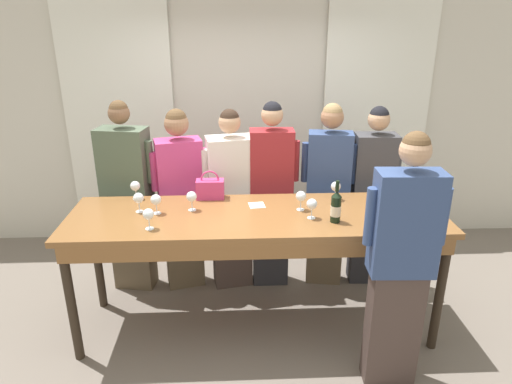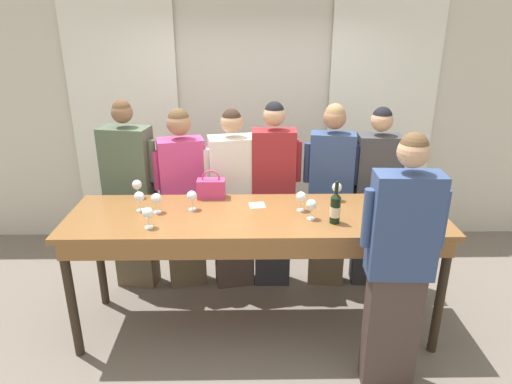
% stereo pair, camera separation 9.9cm
% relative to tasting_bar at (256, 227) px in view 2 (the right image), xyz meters
% --- Properties ---
extents(ground_plane, '(18.00, 18.00, 0.00)m').
position_rel_tasting_bar_xyz_m(ground_plane, '(0.00, 0.03, -0.94)').
color(ground_plane, '#70665B').
extents(wall_back, '(12.00, 0.06, 2.80)m').
position_rel_tasting_bar_xyz_m(wall_back, '(0.00, 1.81, 0.46)').
color(wall_back, beige).
rests_on(wall_back, ground_plane).
extents(curtain_panel_left, '(1.16, 0.03, 2.69)m').
position_rel_tasting_bar_xyz_m(curtain_panel_left, '(-1.40, 1.75, 0.41)').
color(curtain_panel_left, white).
rests_on(curtain_panel_left, ground_plane).
extents(curtain_panel_right, '(1.16, 0.03, 2.69)m').
position_rel_tasting_bar_xyz_m(curtain_panel_right, '(1.40, 1.75, 0.41)').
color(curtain_panel_right, white).
rests_on(curtain_panel_right, ground_plane).
extents(tasting_bar, '(2.91, 0.84, 1.04)m').
position_rel_tasting_bar_xyz_m(tasting_bar, '(0.00, 0.00, 0.00)').
color(tasting_bar, brown).
rests_on(tasting_bar, ground_plane).
extents(wine_bottle, '(0.08, 0.08, 0.32)m').
position_rel_tasting_bar_xyz_m(wine_bottle, '(0.58, -0.14, 0.22)').
color(wine_bottle, black).
rests_on(wine_bottle, tasting_bar).
extents(handbag, '(0.23, 0.12, 0.24)m').
position_rel_tasting_bar_xyz_m(handbag, '(-0.37, 0.38, 0.19)').
color(handbag, '#C63870').
rests_on(handbag, tasting_bar).
extents(wine_glass_front_left, '(0.08, 0.08, 0.16)m').
position_rel_tasting_bar_xyz_m(wine_glass_front_left, '(-0.50, 0.12, 0.21)').
color(wine_glass_front_left, white).
rests_on(wine_glass_front_left, tasting_bar).
extents(wine_glass_front_mid, '(0.08, 0.08, 0.16)m').
position_rel_tasting_bar_xyz_m(wine_glass_front_mid, '(0.41, -0.07, 0.21)').
color(wine_glass_front_mid, white).
rests_on(wine_glass_front_mid, tasting_bar).
extents(wine_glass_front_right, '(0.08, 0.08, 0.16)m').
position_rel_tasting_bar_xyz_m(wine_glass_front_right, '(-0.99, 0.38, 0.21)').
color(wine_glass_front_right, white).
rests_on(wine_glass_front_right, tasting_bar).
extents(wine_glass_center_left, '(0.08, 0.08, 0.16)m').
position_rel_tasting_bar_xyz_m(wine_glass_center_left, '(0.35, 0.09, 0.21)').
color(wine_glass_center_left, white).
rests_on(wine_glass_center_left, tasting_bar).
extents(wine_glass_center_mid, '(0.08, 0.08, 0.16)m').
position_rel_tasting_bar_xyz_m(wine_glass_center_mid, '(-0.91, 0.11, 0.21)').
color(wine_glass_center_mid, white).
rests_on(wine_glass_center_mid, tasting_bar).
extents(wine_glass_center_right, '(0.08, 0.08, 0.16)m').
position_rel_tasting_bar_xyz_m(wine_glass_center_right, '(-0.77, 0.07, 0.21)').
color(wine_glass_center_right, white).
rests_on(wine_glass_center_right, tasting_bar).
extents(wine_glass_back_left, '(0.08, 0.08, 0.16)m').
position_rel_tasting_bar_xyz_m(wine_glass_back_left, '(-0.78, -0.20, 0.21)').
color(wine_glass_back_left, white).
rests_on(wine_glass_back_left, tasting_bar).
extents(wine_glass_back_mid, '(0.08, 0.08, 0.16)m').
position_rel_tasting_bar_xyz_m(wine_glass_back_mid, '(1.15, -0.19, 0.21)').
color(wine_glass_back_mid, white).
rests_on(wine_glass_back_mid, tasting_bar).
extents(wine_glass_back_right, '(0.08, 0.08, 0.16)m').
position_rel_tasting_bar_xyz_m(wine_glass_back_right, '(0.67, 0.30, 0.21)').
color(wine_glass_back_right, white).
rests_on(wine_glass_back_right, tasting_bar).
extents(napkin, '(0.14, 0.14, 0.00)m').
position_rel_tasting_bar_xyz_m(napkin, '(0.01, 0.20, 0.10)').
color(napkin, white).
rests_on(napkin, tasting_bar).
extents(guest_olive_jacket, '(0.54, 0.32, 1.81)m').
position_rel_tasting_bar_xyz_m(guest_olive_jacket, '(-1.15, 0.71, -0.02)').
color(guest_olive_jacket, brown).
rests_on(guest_olive_jacket, ground_plane).
extents(guest_pink_top, '(0.52, 0.32, 1.73)m').
position_rel_tasting_bar_xyz_m(guest_pink_top, '(-0.66, 0.71, -0.04)').
color(guest_pink_top, brown).
rests_on(guest_pink_top, ground_plane).
extents(guest_cream_sweater, '(0.53, 0.33, 1.72)m').
position_rel_tasting_bar_xyz_m(guest_cream_sweater, '(-0.20, 0.71, -0.06)').
color(guest_cream_sweater, '#473833').
rests_on(guest_cream_sweater, ground_plane).
extents(guest_striped_shirt, '(0.50, 0.22, 1.79)m').
position_rel_tasting_bar_xyz_m(guest_striped_shirt, '(0.17, 0.71, -0.01)').
color(guest_striped_shirt, '#28282D').
rests_on(guest_striped_shirt, ground_plane).
extents(guest_navy_coat, '(0.51, 0.27, 1.77)m').
position_rel_tasting_bar_xyz_m(guest_navy_coat, '(0.69, 0.71, -0.02)').
color(guest_navy_coat, brown).
rests_on(guest_navy_coat, ground_plane).
extents(guest_beige_cap, '(0.49, 0.26, 1.74)m').
position_rel_tasting_bar_xyz_m(guest_beige_cap, '(1.11, 0.71, -0.04)').
color(guest_beige_cap, '#28282D').
rests_on(guest_beige_cap, ground_plane).
extents(host_pouring, '(0.53, 0.22, 1.84)m').
position_rel_tasting_bar_xyz_m(host_pouring, '(0.92, -0.62, 0.02)').
color(host_pouring, '#473833').
rests_on(host_pouring, ground_plane).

